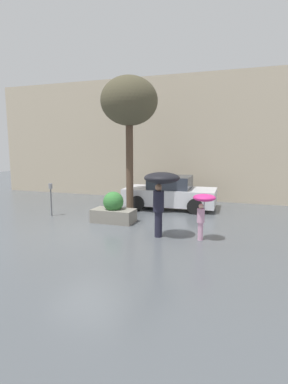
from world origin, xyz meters
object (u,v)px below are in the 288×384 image
object	(u,v)px
person_adult	(161,186)
parked_car_near	(170,193)
planter_box	(113,210)
parking_meter	(51,193)
person_child	(203,204)
street_tree	(129,103)

from	to	relation	value
person_adult	parked_car_near	world-z (taller)	person_adult
planter_box	parked_car_near	distance (m)	3.32
parking_meter	person_child	bearing A→B (deg)	-11.21
person_child	parked_car_near	xyz separation A→B (m)	(-1.97, 4.15, -0.41)
planter_box	parked_car_near	size ratio (longest dim) A/B	0.38
person_child	parked_car_near	world-z (taller)	parked_car_near
planter_box	parked_car_near	bearing A→B (deg)	67.77
person_child	person_adult	bearing A→B (deg)	-152.08
street_tree	planter_box	bearing A→B (deg)	-89.04
parked_car_near	street_tree	bearing A→B (deg)	136.69
parked_car_near	parking_meter	size ratio (longest dim) A/B	3.11
planter_box	street_tree	size ratio (longest dim) A/B	0.28
planter_box	parking_meter	bearing A→B (deg)	178.34
street_tree	parking_meter	distance (m)	4.49
street_tree	person_child	bearing A→B (deg)	-39.59
parked_car_near	parking_meter	xyz separation A→B (m)	(-3.86, -2.99, 0.27)
person_adult	street_tree	xyz separation A→B (m)	(-2.07, 2.82, 2.72)
planter_box	parking_meter	distance (m)	2.65
street_tree	parking_meter	world-z (taller)	street_tree
person_child	parked_car_near	bearing A→B (deg)	136.92
person_child	parking_meter	xyz separation A→B (m)	(-5.83, 1.16, -0.13)
planter_box	street_tree	world-z (taller)	street_tree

